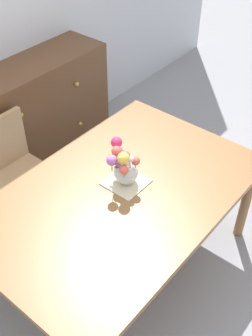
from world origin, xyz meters
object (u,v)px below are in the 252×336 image
Objects in this scene: dining_table at (120,201)px; dresser at (36,118)px; chair_far at (14,167)px; flower_vase at (124,165)px.

dresser is at bearing 71.66° from dining_table.
chair_far is 0.99m from flower_vase.
flower_vase reaches higher than dining_table.
flower_vase reaches higher than dresser.
flower_vase is at bearing 23.11° from dining_table.
dining_table is 2.02× the size of chair_far.
dining_table is at bearing 96.78° from chair_far.
flower_vase is (-0.35, -1.29, 0.39)m from dresser.
dining_table is at bearing -108.34° from dresser.
dresser is at bearing -144.40° from chair_far.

